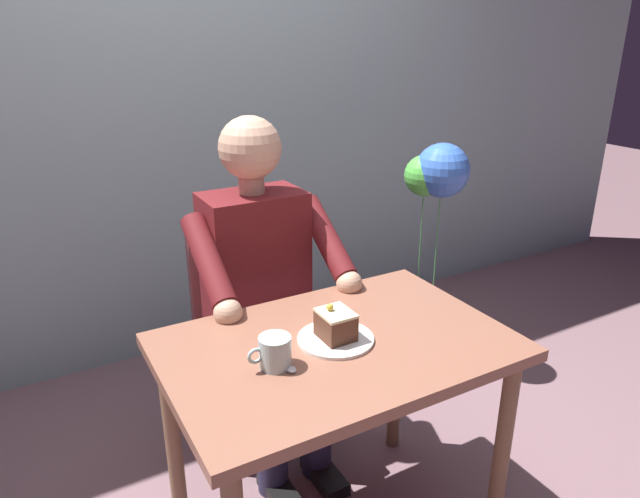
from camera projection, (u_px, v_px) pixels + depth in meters
The scene contains 9 objects.
cafe_rear_panel at pixel (168, 44), 2.57m from camera, with size 6.40×0.12×3.00m, color #93B2B3.
dining_table at pixel (337, 372), 1.67m from camera, with size 0.98×0.66×0.73m.
chair at pixel (248, 317), 2.27m from camera, with size 0.42×0.42×0.90m.
seated_person at pixel (264, 291), 2.07m from camera, with size 0.53×0.58×1.29m.
dessert_plate at pixel (336, 339), 1.64m from camera, with size 0.22×0.22×0.01m, color white.
cake_slice at pixel (336, 324), 1.62m from camera, with size 0.09×0.10×0.10m.
coffee_cup at pixel (274, 351), 1.50m from camera, with size 0.12×0.09×0.09m.
dessert_spoon at pixel (286, 364), 1.52m from camera, with size 0.05×0.14×0.01m.
balloon_display at pixel (436, 198), 2.56m from camera, with size 0.27×0.26×1.10m.
Camera 1 is at (0.74, 1.22, 1.56)m, focal length 32.15 mm.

